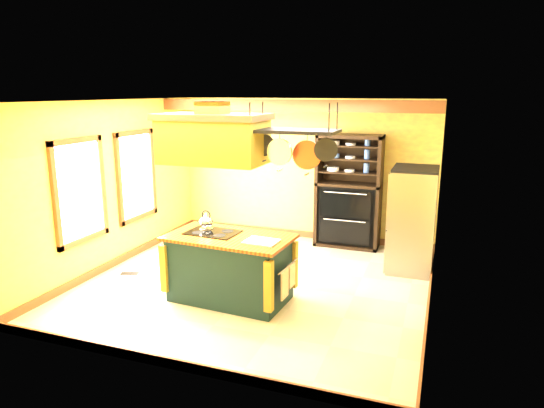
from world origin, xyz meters
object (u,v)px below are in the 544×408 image
Objects in this scene: pot_rack at (294,138)px; refrigerator at (412,222)px; range_hood at (213,137)px; hutch at (348,203)px; kitchen_island at (230,267)px.

pot_rack reaches higher than refrigerator.
hutch is (1.26, 2.97, -1.43)m from range_hood.
refrigerator is at bearing 56.52° from pot_rack.
pot_rack is at bearing 4.07° from kitchen_island.
range_hood is at bearing -175.78° from kitchen_island.
refrigerator is at bearing 39.77° from range_hood.
pot_rack is 3.30m from hutch.
pot_rack is at bearing -92.94° from hutch.
range_hood is at bearing -179.84° from pot_rack.
pot_rack is at bearing -123.48° from refrigerator.
kitchen_island is at bearing -137.85° from refrigerator.
kitchen_island is 3.17m from hutch.
pot_rack is (1.10, 0.00, 0.02)m from range_hood.
range_hood is 3.52m from hutch.
range_hood reaches higher than refrigerator.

